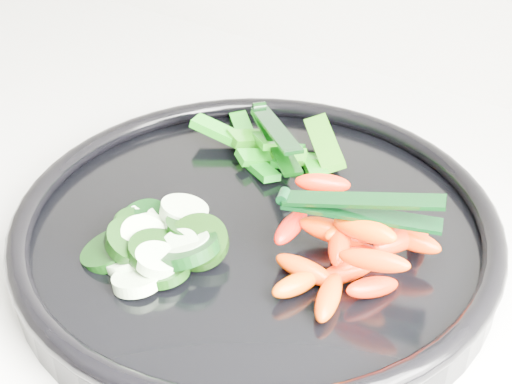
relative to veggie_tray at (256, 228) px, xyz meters
The scene contains 6 objects.
veggie_tray is the anchor object (origin of this frame).
cucumber_pile 0.08m from the veggie_tray, 122.69° to the right, with size 0.12×0.12×0.04m.
carrot_pile 0.09m from the veggie_tray, ahead, with size 0.12×0.15×0.05m.
pepper_pile 0.10m from the veggie_tray, 115.50° to the left, with size 0.15×0.10×0.04m.
tong_carrot 0.10m from the veggie_tray, ahead, with size 0.11×0.05×0.02m.
tong_pepper 0.10m from the veggie_tray, 114.92° to the left, with size 0.09×0.09×0.02m.
Camera 1 is at (0.87, 1.30, 1.29)m, focal length 50.00 mm.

